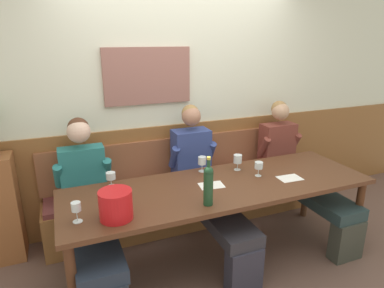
{
  "coord_description": "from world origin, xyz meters",
  "views": [
    {
      "loc": [
        -1.23,
        -2.27,
        1.97
      ],
      "look_at": [
        -0.13,
        0.43,
        1.04
      ],
      "focal_mm": 31.38,
      "sensor_mm": 36.0,
      "label": 1
    }
  ],
  "objects": [
    {
      "name": "ground_plane",
      "position": [
        0.0,
        0.0,
        -0.01
      ],
      "size": [
        6.8,
        6.8,
        0.02
      ],
      "primitive_type": "cube",
      "color": "brown",
      "rests_on": "ground"
    },
    {
      "name": "room_wall_back",
      "position": [
        -0.0,
        1.09,
        1.4
      ],
      "size": [
        6.8,
        0.12,
        2.8
      ],
      "color": "silver",
      "rests_on": "ground"
    },
    {
      "name": "wood_wainscot_panel",
      "position": [
        0.0,
        1.04,
        0.54
      ],
      "size": [
        6.8,
        0.03,
        1.08
      ],
      "primitive_type": "cube",
      "color": "brown",
      "rests_on": "ground"
    },
    {
      "name": "wall_bench",
      "position": [
        0.0,
        0.83,
        0.28
      ],
      "size": [
        2.98,
        0.42,
        0.94
      ],
      "color": "brown",
      "rests_on": "ground"
    },
    {
      "name": "dining_table",
      "position": [
        0.0,
        0.1,
        0.69
      ],
      "size": [
        2.68,
        0.85,
        0.76
      ],
      "color": "#532F1C",
      "rests_on": "ground"
    },
    {
      "name": "person_left_seat",
      "position": [
        -1.08,
        0.42,
        0.61
      ],
      "size": [
        0.51,
        1.32,
        1.29
      ],
      "color": "#292E38",
      "rests_on": "ground"
    },
    {
      "name": "person_right_seat",
      "position": [
        0.01,
        0.46,
        0.64
      ],
      "size": [
        0.48,
        1.32,
        1.32
      ],
      "color": "#2F2E3C",
      "rests_on": "ground"
    },
    {
      "name": "person_center_left_seat",
      "position": [
        1.1,
        0.43,
        0.61
      ],
      "size": [
        0.5,
        1.31,
        1.29
      ],
      "color": "#35372F",
      "rests_on": "ground"
    },
    {
      "name": "ice_bucket",
      "position": [
        -0.93,
        -0.13,
        0.86
      ],
      "size": [
        0.23,
        0.23,
        0.21
      ],
      "primitive_type": "cylinder",
      "color": "red",
      "rests_on": "dining_table"
    },
    {
      "name": "wine_bottle_green_tall",
      "position": [
        -0.25,
        -0.19,
        0.93
      ],
      "size": [
        0.07,
        0.07,
        0.38
      ],
      "color": "#1C4025",
      "rests_on": "dining_table"
    },
    {
      "name": "wine_glass_center_rear",
      "position": [
        -0.88,
        0.43,
        0.84
      ],
      "size": [
        0.08,
        0.08,
        0.12
      ],
      "color": "silver",
      "rests_on": "dining_table"
    },
    {
      "name": "wine_glass_mid_right",
      "position": [
        0.3,
        0.34,
        0.86
      ],
      "size": [
        0.08,
        0.08,
        0.15
      ],
      "color": "silver",
      "rests_on": "dining_table"
    },
    {
      "name": "wine_glass_by_bottle",
      "position": [
        -0.03,
        0.43,
        0.86
      ],
      "size": [
        0.07,
        0.07,
        0.15
      ],
      "color": "silver",
      "rests_on": "dining_table"
    },
    {
      "name": "wine_glass_right_end",
      "position": [
        -1.19,
        -0.08,
        0.86
      ],
      "size": [
        0.07,
        0.07,
        0.15
      ],
      "color": "silver",
      "rests_on": "dining_table"
    },
    {
      "name": "wine_glass_left_end",
      "position": [
        0.4,
        0.14,
        0.86
      ],
      "size": [
        0.08,
        0.08,
        0.14
      ],
      "color": "silver",
      "rests_on": "dining_table"
    },
    {
      "name": "water_tumbler_right",
      "position": [
        -0.85,
        0.23,
        0.8
      ],
      "size": [
        0.06,
        0.06,
        0.08
      ],
      "primitive_type": "cylinder",
      "color": "silver",
      "rests_on": "dining_table"
    },
    {
      "name": "tasting_sheet_left_guest",
      "position": [
        0.64,
        -0.02,
        0.76
      ],
      "size": [
        0.22,
        0.16,
        0.0
      ],
      "primitive_type": "cube",
      "rotation": [
        0.0,
        0.0,
        -0.05
      ],
      "color": "white",
      "rests_on": "dining_table"
    },
    {
      "name": "tasting_sheet_right_guest",
      "position": [
        -0.08,
        0.11,
        0.76
      ],
      "size": [
        0.23,
        0.17,
        0.0
      ],
      "primitive_type": "cube",
      "rotation": [
        0.0,
        0.0,
        -0.12
      ],
      "color": "white",
      "rests_on": "dining_table"
    },
    {
      "name": "corner_pedestal",
      "position": [
        -1.79,
        0.86,
        0.5
      ],
      "size": [
        0.28,
        0.28,
        1.0
      ],
      "primitive_type": "cube",
      "color": "brown",
      "rests_on": "ground"
    }
  ]
}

